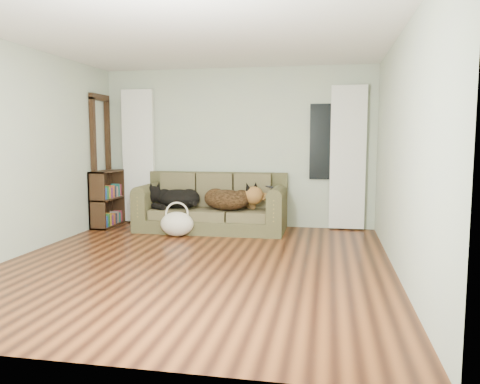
% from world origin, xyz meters
% --- Properties ---
extents(floor, '(5.00, 5.00, 0.00)m').
position_xyz_m(floor, '(0.00, 0.00, 0.00)').
color(floor, black).
rests_on(floor, ground).
extents(ceiling, '(5.00, 5.00, 0.00)m').
position_xyz_m(ceiling, '(0.00, 0.00, 2.60)').
color(ceiling, white).
rests_on(ceiling, ground).
extents(wall_back, '(4.50, 0.04, 2.60)m').
position_xyz_m(wall_back, '(0.00, 2.50, 1.30)').
color(wall_back, '#AEBD9B').
rests_on(wall_back, ground).
extents(wall_left, '(0.04, 5.00, 2.60)m').
position_xyz_m(wall_left, '(-2.25, 0.00, 1.30)').
color(wall_left, '#AEBD9B').
rests_on(wall_left, ground).
extents(wall_right, '(0.04, 5.00, 2.60)m').
position_xyz_m(wall_right, '(2.25, 0.00, 1.30)').
color(wall_right, '#AEBD9B').
rests_on(wall_right, ground).
extents(curtain_left, '(0.55, 0.08, 2.25)m').
position_xyz_m(curtain_left, '(-1.70, 2.42, 1.15)').
color(curtain_left, white).
rests_on(curtain_left, ground).
extents(curtain_right, '(0.55, 0.08, 2.25)m').
position_xyz_m(curtain_right, '(1.80, 2.42, 1.15)').
color(curtain_right, white).
rests_on(curtain_right, ground).
extents(window_pane, '(0.50, 0.03, 1.20)m').
position_xyz_m(window_pane, '(1.45, 2.47, 1.40)').
color(window_pane, black).
rests_on(window_pane, wall_back).
extents(door_casing, '(0.07, 0.60, 2.10)m').
position_xyz_m(door_casing, '(-2.20, 2.05, 1.05)').
color(door_casing, '#322013').
rests_on(door_casing, ground).
extents(sofa, '(2.32, 1.00, 0.95)m').
position_xyz_m(sofa, '(-0.31, 1.97, 0.45)').
color(sofa, '#2B281A').
rests_on(sofa, floor).
extents(dog_black_lab, '(0.81, 0.64, 0.31)m').
position_xyz_m(dog_black_lab, '(-0.88, 1.93, 0.48)').
color(dog_black_lab, black).
rests_on(dog_black_lab, sofa).
extents(dog_shepherd, '(0.95, 0.83, 0.35)m').
position_xyz_m(dog_shepherd, '(0.01, 1.89, 0.49)').
color(dog_shepherd, black).
rests_on(dog_shepherd, sofa).
extents(tv_remote, '(0.12, 0.16, 0.02)m').
position_xyz_m(tv_remote, '(0.64, 1.81, 0.73)').
color(tv_remote, black).
rests_on(tv_remote, sofa).
extents(tote_bag, '(0.51, 0.40, 0.37)m').
position_xyz_m(tote_bag, '(-0.70, 1.44, 0.16)').
color(tote_bag, beige).
rests_on(tote_bag, floor).
extents(bookshelf, '(0.32, 0.76, 0.93)m').
position_xyz_m(bookshelf, '(-2.09, 2.00, 0.50)').
color(bookshelf, '#322013').
rests_on(bookshelf, floor).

